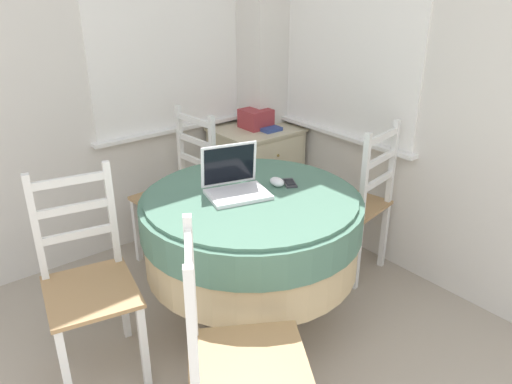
{
  "coord_description": "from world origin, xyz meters",
  "views": [
    {
      "loc": [
        -0.08,
        -0.03,
        1.76
      ],
      "look_at": [
        1.46,
        1.89,
        0.68
      ],
      "focal_mm": 35.0,
      "sensor_mm": 36.0,
      "label": 1
    }
  ],
  "objects_px": {
    "laptop": "(235,184)",
    "dining_chair_left_flank": "(88,284)",
    "book_on_cabinet": "(264,127)",
    "computer_mouse": "(277,182)",
    "round_dining_table": "(251,226)",
    "dining_chair_near_back_window": "(180,194)",
    "cell_phone": "(290,183)",
    "dining_chair_camera_near": "(234,360)",
    "dining_chair_near_right_window": "(354,203)",
    "storage_box": "(256,118)",
    "corner_cabinet": "(256,176)"
  },
  "relations": [
    {
      "from": "dining_chair_camera_near",
      "to": "book_on_cabinet",
      "type": "bearing_deg",
      "value": 47.41
    },
    {
      "from": "cell_phone",
      "to": "dining_chair_camera_near",
      "type": "height_order",
      "value": "dining_chair_camera_near"
    },
    {
      "from": "dining_chair_near_right_window",
      "to": "round_dining_table",
      "type": "bearing_deg",
      "value": -178.43
    },
    {
      "from": "round_dining_table",
      "to": "laptop",
      "type": "distance_m",
      "value": 0.24
    },
    {
      "from": "dining_chair_near_back_window",
      "to": "computer_mouse",
      "type": "bearing_deg",
      "value": -82.06
    },
    {
      "from": "laptop",
      "to": "corner_cabinet",
      "type": "xyz_separation_m",
      "value": [
        0.83,
        0.87,
        -0.44
      ]
    },
    {
      "from": "book_on_cabinet",
      "to": "computer_mouse",
      "type": "bearing_deg",
      "value": -126.21
    },
    {
      "from": "dining_chair_near_back_window",
      "to": "dining_chair_near_right_window",
      "type": "distance_m",
      "value": 1.1
    },
    {
      "from": "dining_chair_near_right_window",
      "to": "cell_phone",
      "type": "bearing_deg",
      "value": -176.39
    },
    {
      "from": "laptop",
      "to": "dining_chair_left_flank",
      "type": "bearing_deg",
      "value": 169.79
    },
    {
      "from": "laptop",
      "to": "dining_chair_near_back_window",
      "type": "distance_m",
      "value": 0.83
    },
    {
      "from": "dining_chair_near_back_window",
      "to": "storage_box",
      "type": "height_order",
      "value": "dining_chair_near_back_window"
    },
    {
      "from": "round_dining_table",
      "to": "laptop",
      "type": "bearing_deg",
      "value": 123.94
    },
    {
      "from": "storage_box",
      "to": "book_on_cabinet",
      "type": "height_order",
      "value": "storage_box"
    },
    {
      "from": "laptop",
      "to": "storage_box",
      "type": "relative_size",
      "value": 1.78
    },
    {
      "from": "dining_chair_camera_near",
      "to": "corner_cabinet",
      "type": "distance_m",
      "value": 2.04
    },
    {
      "from": "round_dining_table",
      "to": "storage_box",
      "type": "height_order",
      "value": "storage_box"
    },
    {
      "from": "round_dining_table",
      "to": "dining_chair_near_right_window",
      "type": "distance_m",
      "value": 0.83
    },
    {
      "from": "dining_chair_camera_near",
      "to": "dining_chair_near_right_window",
      "type": "bearing_deg",
      "value": 24.49
    },
    {
      "from": "round_dining_table",
      "to": "corner_cabinet",
      "type": "distance_m",
      "value": 1.24
    },
    {
      "from": "book_on_cabinet",
      "to": "dining_chair_near_back_window",
      "type": "bearing_deg",
      "value": -173.58
    },
    {
      "from": "round_dining_table",
      "to": "dining_chair_left_flank",
      "type": "height_order",
      "value": "dining_chair_left_flank"
    },
    {
      "from": "storage_box",
      "to": "dining_chair_camera_near",
      "type": "bearing_deg",
      "value": -130.91
    },
    {
      "from": "dining_chair_near_right_window",
      "to": "corner_cabinet",
      "type": "height_order",
      "value": "dining_chair_near_right_window"
    },
    {
      "from": "round_dining_table",
      "to": "book_on_cabinet",
      "type": "xyz_separation_m",
      "value": [
        0.83,
        0.9,
        0.16
      ]
    },
    {
      "from": "round_dining_table",
      "to": "cell_phone",
      "type": "xyz_separation_m",
      "value": [
        0.24,
        -0.01,
        0.18
      ]
    },
    {
      "from": "round_dining_table",
      "to": "dining_chair_left_flank",
      "type": "relative_size",
      "value": 1.13
    },
    {
      "from": "computer_mouse",
      "to": "corner_cabinet",
      "type": "bearing_deg",
      "value": 56.81
    },
    {
      "from": "dining_chair_near_back_window",
      "to": "book_on_cabinet",
      "type": "bearing_deg",
      "value": 6.42
    },
    {
      "from": "cell_phone",
      "to": "dining_chair_left_flank",
      "type": "height_order",
      "value": "dining_chair_left_flank"
    },
    {
      "from": "dining_chair_near_right_window",
      "to": "dining_chair_camera_near",
      "type": "xyz_separation_m",
      "value": [
        -1.37,
        -0.63,
        0.0
      ]
    },
    {
      "from": "dining_chair_left_flank",
      "to": "book_on_cabinet",
      "type": "height_order",
      "value": "dining_chair_left_flank"
    },
    {
      "from": "dining_chair_near_back_window",
      "to": "corner_cabinet",
      "type": "bearing_deg",
      "value": 9.52
    },
    {
      "from": "corner_cabinet",
      "to": "storage_box",
      "type": "distance_m",
      "value": 0.43
    },
    {
      "from": "dining_chair_near_right_window",
      "to": "storage_box",
      "type": "bearing_deg",
      "value": 91.25
    },
    {
      "from": "dining_chair_near_right_window",
      "to": "storage_box",
      "type": "relative_size",
      "value": 5.06
    },
    {
      "from": "round_dining_table",
      "to": "dining_chair_near_back_window",
      "type": "height_order",
      "value": "dining_chair_near_back_window"
    },
    {
      "from": "computer_mouse",
      "to": "cell_phone",
      "type": "xyz_separation_m",
      "value": [
        0.07,
        -0.02,
        -0.02
      ]
    },
    {
      "from": "laptop",
      "to": "storage_box",
      "type": "bearing_deg",
      "value": 46.37
    },
    {
      "from": "dining_chair_near_right_window",
      "to": "dining_chair_left_flank",
      "type": "height_order",
      "value": "same"
    },
    {
      "from": "laptop",
      "to": "dining_chair_near_back_window",
      "type": "relative_size",
      "value": 0.35
    },
    {
      "from": "cell_phone",
      "to": "dining_chair_camera_near",
      "type": "relative_size",
      "value": 0.13
    },
    {
      "from": "cell_phone",
      "to": "dining_chair_near_back_window",
      "type": "distance_m",
      "value": 0.9
    },
    {
      "from": "dining_chair_near_right_window",
      "to": "book_on_cabinet",
      "type": "distance_m",
      "value": 0.92
    },
    {
      "from": "round_dining_table",
      "to": "dining_chair_left_flank",
      "type": "bearing_deg",
      "value": 165.44
    },
    {
      "from": "dining_chair_near_right_window",
      "to": "dining_chair_near_back_window",
      "type": "bearing_deg",
      "value": 133.67
    },
    {
      "from": "round_dining_table",
      "to": "storage_box",
      "type": "distance_m",
      "value": 1.26
    },
    {
      "from": "round_dining_table",
      "to": "cell_phone",
      "type": "distance_m",
      "value": 0.3
    },
    {
      "from": "cell_phone",
      "to": "book_on_cabinet",
      "type": "bearing_deg",
      "value": 57.38
    },
    {
      "from": "dining_chair_camera_near",
      "to": "corner_cabinet",
      "type": "xyz_separation_m",
      "value": [
        1.34,
        1.54,
        -0.1
      ]
    }
  ]
}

